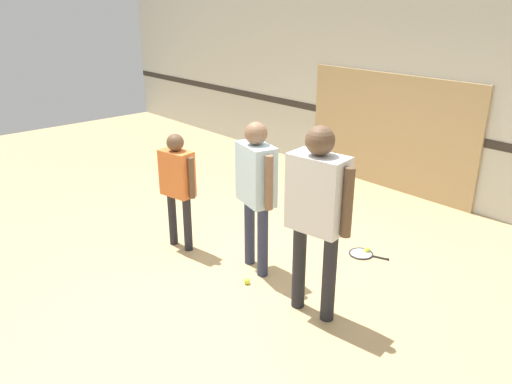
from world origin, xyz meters
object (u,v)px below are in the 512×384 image
at_px(tennis_ball_near_instructor, 247,281).
at_px(person_student_left, 177,179).
at_px(racket_spare_on_floor, 362,254).
at_px(tennis_ball_stray_left, 247,220).
at_px(tennis_ball_by_spare_racket, 367,250).
at_px(person_student_right, 317,203).
at_px(person_instructor, 256,182).

bearing_deg(tennis_ball_near_instructor, person_student_left, -178.20).
height_order(racket_spare_on_floor, tennis_ball_stray_left, tennis_ball_stray_left).
distance_m(person_student_left, racket_spare_on_floor, 2.35).
distance_m(person_student_left, tennis_ball_by_spare_racket, 2.40).
distance_m(tennis_ball_by_spare_racket, tennis_ball_stray_left, 1.68).
distance_m(person_student_left, tennis_ball_near_instructor, 1.45).
xyz_separation_m(tennis_ball_near_instructor, tennis_ball_by_spare_racket, (0.43, 1.52, 0.00)).
bearing_deg(racket_spare_on_floor, tennis_ball_near_instructor, -128.39).
height_order(racket_spare_on_floor, tennis_ball_by_spare_racket, tennis_ball_by_spare_racket).
bearing_deg(person_student_right, tennis_ball_near_instructor, 1.42).
bearing_deg(person_instructor, tennis_ball_by_spare_racket, 77.56).
bearing_deg(racket_spare_on_floor, person_instructor, -139.60).
xyz_separation_m(person_instructor, racket_spare_on_floor, (0.60, 1.15, -1.03)).
height_order(person_student_left, tennis_ball_by_spare_racket, person_student_left).
distance_m(racket_spare_on_floor, tennis_ball_stray_left, 1.65).
height_order(person_instructor, person_student_right, person_student_right).
relative_size(person_student_left, tennis_ball_by_spare_racket, 21.47).
bearing_deg(tennis_ball_stray_left, person_instructor, -36.26).
height_order(person_student_right, racket_spare_on_floor, person_student_right).
xyz_separation_m(racket_spare_on_floor, tennis_ball_by_spare_racket, (0.00, 0.08, 0.02)).
distance_m(racket_spare_on_floor, tennis_ball_near_instructor, 1.50).
bearing_deg(tennis_ball_near_instructor, person_student_right, 9.79).
bearing_deg(person_instructor, racket_spare_on_floor, 76.16).
height_order(person_student_left, tennis_ball_stray_left, person_student_left).
bearing_deg(tennis_ball_by_spare_racket, racket_spare_on_floor, -93.25).
xyz_separation_m(person_student_left, person_student_right, (1.98, 0.18, 0.26)).
height_order(person_instructor, tennis_ball_near_instructor, person_instructor).
xyz_separation_m(person_student_right, tennis_ball_by_spare_racket, (-0.37, 1.38, -1.11)).
bearing_deg(tennis_ball_by_spare_racket, person_instructor, -116.25).
relative_size(racket_spare_on_floor, tennis_ball_near_instructor, 7.57).
bearing_deg(tennis_ball_near_instructor, tennis_ball_by_spare_racket, 74.23).
relative_size(person_student_right, racket_spare_on_floor, 3.69).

